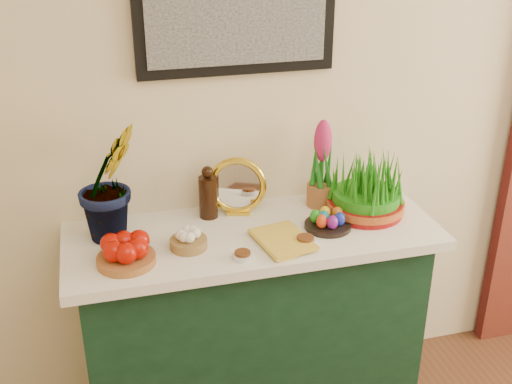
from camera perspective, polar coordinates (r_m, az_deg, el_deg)
The scene contains 13 objects.
sideboard at distance 2.67m, azimuth -0.28°, elevation -12.16°, with size 1.30×0.45×0.85m, color #133420.
tablecloth at distance 2.43m, azimuth -0.30°, elevation -3.79°, with size 1.40×0.55×0.04m, color white.
hyacinth_green at distance 2.31m, azimuth -13.05°, elevation 2.40°, with size 0.29×0.24×0.57m, color #1A711A.
apple_bowl at distance 2.23m, azimuth -11.51°, elevation -5.29°, with size 0.22×0.22×0.10m.
garlic_basket at distance 2.30m, azimuth -6.02°, elevation -4.27°, with size 0.16×0.16×0.07m.
vinegar_cruet at distance 2.48m, azimuth -4.27°, elevation -0.25°, with size 0.07×0.07×0.21m.
mirror at distance 2.50m, azimuth -1.68°, elevation 0.49°, with size 0.24×0.11×0.23m.
book at distance 2.29m, azimuth 0.47°, elevation -4.71°, with size 0.16×0.23×0.03m, color gold.
spice_dish_left at distance 2.23m, azimuth -1.20°, elevation -5.66°, with size 0.07×0.07×0.03m.
spice_dish_right at distance 2.32m, azimuth 4.41°, elevation -4.34°, with size 0.08×0.08×0.03m.
egg_plate at distance 2.43m, azimuth 6.41°, elevation -2.59°, with size 0.22×0.22×0.07m.
hyacinth_pink at distance 2.55m, azimuth 5.86°, elevation 2.14°, with size 0.11×0.11×0.36m.
wheatgrass_sabzeh at distance 2.53m, azimuth 9.81°, elevation 0.38°, with size 0.31×0.31×0.25m.
Camera 1 is at (-0.96, -0.05, 2.05)m, focal length 45.00 mm.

